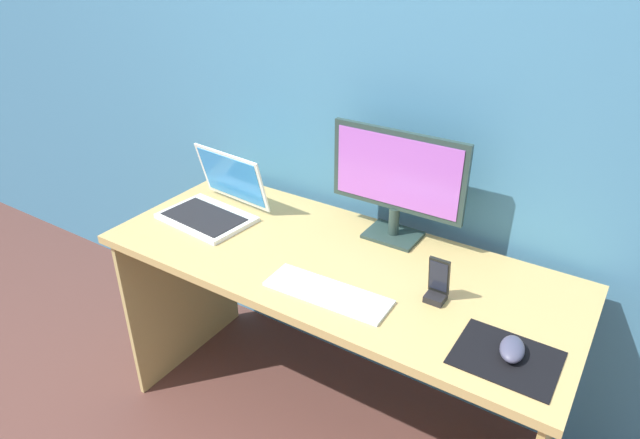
% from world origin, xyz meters
% --- Properties ---
extents(ground_plane, '(8.00, 8.00, 0.00)m').
position_xyz_m(ground_plane, '(0.00, 0.00, 0.00)').
color(ground_plane, brown).
extents(wall_back, '(6.00, 0.04, 2.50)m').
position_xyz_m(wall_back, '(0.00, 0.38, 1.25)').
color(wall_back, teal).
rests_on(wall_back, ground_plane).
extents(desk, '(1.52, 0.63, 0.73)m').
position_xyz_m(desk, '(0.00, 0.00, 0.59)').
color(desk, tan).
rests_on(desk, ground_plane).
extents(monitor, '(0.46, 0.14, 0.38)m').
position_xyz_m(monitor, '(0.09, 0.23, 0.94)').
color(monitor, '#263A35').
rests_on(monitor, desk).
extents(laptop, '(0.34, 0.31, 0.22)m').
position_xyz_m(laptop, '(-0.52, 0.02, 0.78)').
color(laptop, white).
rests_on(laptop, desk).
extents(keyboard_external, '(0.38, 0.14, 0.01)m').
position_xyz_m(keyboard_external, '(0.08, -0.17, 0.74)').
color(keyboard_external, white).
rests_on(keyboard_external, desk).
extents(mousepad, '(0.25, 0.20, 0.00)m').
position_xyz_m(mousepad, '(0.59, -0.16, 0.73)').
color(mousepad, black).
rests_on(mousepad, desk).
extents(mouse, '(0.08, 0.11, 0.04)m').
position_xyz_m(mouse, '(0.60, -0.14, 0.75)').
color(mouse, '#45465D').
rests_on(mouse, mousepad).
extents(phone_in_dock, '(0.06, 0.05, 0.14)m').
position_xyz_m(phone_in_dock, '(0.35, -0.03, 0.78)').
color(phone_in_dock, black).
rests_on(phone_in_dock, desk).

